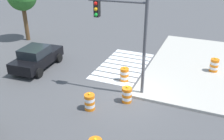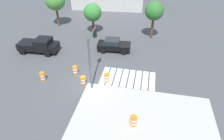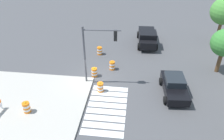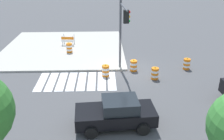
# 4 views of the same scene
# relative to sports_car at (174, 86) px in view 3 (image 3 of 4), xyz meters

# --- Properties ---
(ground_plane) EXTENTS (120.00, 120.00, 0.00)m
(ground_plane) POSITION_rel_sports_car_xyz_m (-1.32, -7.43, -0.81)
(ground_plane) COLOR #474749
(sidewalk_corner) EXTENTS (12.00, 12.00, 0.15)m
(sidewalk_corner) POSITION_rel_sports_car_xyz_m (4.68, -13.43, -0.74)
(sidewalk_corner) COLOR #ADA89E
(sidewalk_corner) RESTS_ON ground
(crosswalk_stripes) EXTENTS (5.85, 3.20, 0.02)m
(crosswalk_stripes) POSITION_rel_sports_car_xyz_m (2.68, -5.63, -0.80)
(crosswalk_stripes) COLOR silver
(crosswalk_stripes) RESTS_ON ground
(sports_car) EXTENTS (4.42, 2.37, 1.63)m
(sports_car) POSITION_rel_sports_car_xyz_m (0.00, 0.00, 0.00)
(sports_car) COLOR black
(sports_car) RESTS_ON ground
(pickup_truck) EXTENTS (5.22, 2.51, 1.92)m
(pickup_truck) POSITION_rel_sports_car_xyz_m (-9.34, -2.23, 0.16)
(pickup_truck) COLOR black
(pickup_truck) RESTS_ON ground
(traffic_barrel_near_corner) EXTENTS (0.56, 0.56, 1.02)m
(traffic_barrel_near_corner) POSITION_rel_sports_car_xyz_m (-3.24, -5.86, -0.36)
(traffic_barrel_near_corner) COLOR orange
(traffic_barrel_near_corner) RESTS_ON ground
(traffic_barrel_crosswalk_end) EXTENTS (0.56, 0.56, 1.02)m
(traffic_barrel_crosswalk_end) POSITION_rel_sports_car_xyz_m (-1.80, -7.46, -0.36)
(traffic_barrel_crosswalk_end) COLOR orange
(traffic_barrel_crosswalk_end) RESTS_ON ground
(traffic_barrel_median_near) EXTENTS (0.56, 0.56, 1.02)m
(traffic_barrel_median_near) POSITION_rel_sports_car_xyz_m (-6.25, -7.66, -0.36)
(traffic_barrel_median_near) COLOR orange
(traffic_barrel_median_near) RESTS_ON ground
(traffic_barrel_median_far) EXTENTS (0.56, 0.56, 1.02)m
(traffic_barrel_median_far) POSITION_rel_sports_car_xyz_m (0.50, -6.49, -0.36)
(traffic_barrel_median_far) COLOR orange
(traffic_barrel_median_far) RESTS_ON ground
(traffic_barrel_on_sidewalk) EXTENTS (0.56, 0.56, 1.02)m
(traffic_barrel_on_sidewalk) POSITION_rel_sports_car_xyz_m (3.92, -11.81, -0.21)
(traffic_barrel_on_sidewalk) COLOR orange
(traffic_barrel_on_sidewalk) RESTS_ON sidewalk_corner
(traffic_light_pole) EXTENTS (0.56, 3.29, 5.50)m
(traffic_light_pole) POSITION_rel_sports_car_xyz_m (-0.81, -6.89, 3.10)
(traffic_light_pole) COLOR #4C4C51
(traffic_light_pole) RESTS_ON sidewalk_corner
(street_tree_streetside_near) EXTENTS (3.13, 3.13, 5.76)m
(street_tree_streetside_near) POSITION_rel_sports_car_xyz_m (-10.57, 6.35, 3.35)
(street_tree_streetside_near) COLOR brown
(street_tree_streetside_near) RESTS_ON ground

